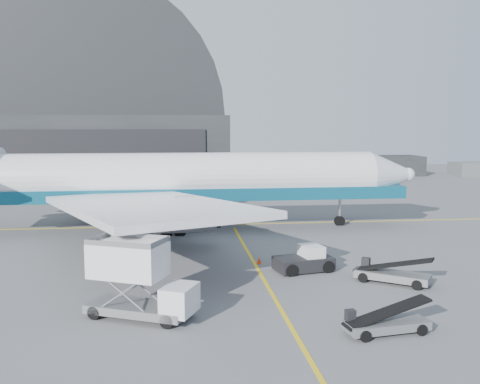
{
  "coord_description": "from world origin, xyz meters",
  "views": [
    {
      "loc": [
        -5.84,
        -35.21,
        10.44
      ],
      "look_at": [
        -0.17,
        11.64,
        4.5
      ],
      "focal_mm": 40.0,
      "sensor_mm": 36.0,
      "label": 1
    }
  ],
  "objects": [
    {
      "name": "ground",
      "position": [
        0.0,
        0.0,
        0.0
      ],
      "size": [
        200.0,
        200.0,
        0.0
      ],
      "primitive_type": "plane",
      "color": "#565659",
      "rests_on": "ground"
    },
    {
      "name": "taxi_lines",
      "position": [
        0.0,
        12.67,
        0.01
      ],
      "size": [
        80.0,
        42.12,
        0.02
      ],
      "color": "gold",
      "rests_on": "ground"
    },
    {
      "name": "hangar",
      "position": [
        -22.0,
        64.95,
        9.54
      ],
      "size": [
        50.0,
        28.3,
        28.0
      ],
      "color": "black",
      "rests_on": "ground"
    },
    {
      "name": "distant_bldg_a",
      "position": [
        38.0,
        72.0,
        0.0
      ],
      "size": [
        14.0,
        8.0,
        4.0
      ],
      "primitive_type": "cube",
      "color": "black",
      "rests_on": "ground"
    },
    {
      "name": "distant_bldg_b",
      "position": [
        55.0,
        68.0,
        0.0
      ],
      "size": [
        8.0,
        6.0,
        2.8
      ],
      "primitive_type": "cube",
      "color": "slate",
      "rests_on": "ground"
    },
    {
      "name": "airliner",
      "position": [
        -6.18,
        18.11,
        4.98
      ],
      "size": [
        50.71,
        49.17,
        17.79
      ],
      "color": "white",
      "rests_on": "ground"
    },
    {
      "name": "catering_truck",
      "position": [
        -7.99,
        -6.65,
        2.09
      ],
      "size": [
        6.37,
        4.5,
        4.12
      ],
      "rotation": [
        0.0,
        0.0,
        -0.43
      ],
      "color": "slate",
      "rests_on": "ground"
    },
    {
      "name": "pushback_tug",
      "position": [
        3.32,
        1.48,
        0.71
      ],
      "size": [
        4.44,
        3.13,
        1.88
      ],
      "rotation": [
        0.0,
        0.0,
        0.21
      ],
      "color": "black",
      "rests_on": "ground"
    },
    {
      "name": "belt_loader_a",
      "position": [
        4.53,
        -10.46,
        0.54
      ],
      "size": [
        4.64,
        2.11,
        1.74
      ],
      "rotation": [
        0.0,
        0.0,
        0.14
      ],
      "color": "slate",
      "rests_on": "ground"
    },
    {
      "name": "belt_loader_b",
      "position": [
        8.3,
        -2.17,
        0.6
      ],
      "size": [
        4.83,
        4.11,
        1.94
      ],
      "rotation": [
        0.0,
        0.0,
        -0.62
      ],
      "color": "slate",
      "rests_on": "ground"
    },
    {
      "name": "traffic_cone",
      "position": [
        0.33,
        3.8,
        0.24
      ],
      "size": [
        0.35,
        0.35,
        0.51
      ],
      "color": "#F03907",
      "rests_on": "ground"
    }
  ]
}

